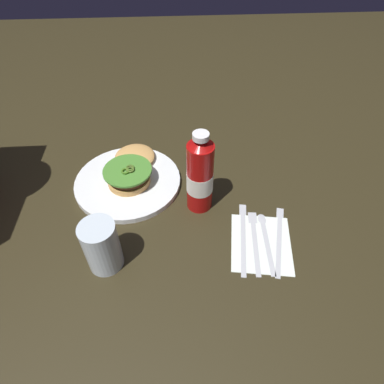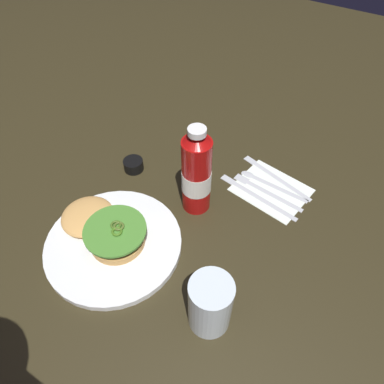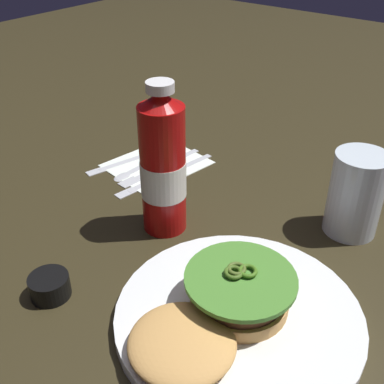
{
  "view_description": "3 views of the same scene",
  "coord_description": "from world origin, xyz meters",
  "px_view_note": "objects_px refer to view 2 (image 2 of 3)",
  "views": [
    {
      "loc": [
        -0.58,
        -0.07,
        0.66
      ],
      "look_at": [
        -0.01,
        -0.1,
        0.08
      ],
      "focal_mm": 31.0,
      "sensor_mm": 36.0,
      "label": 1
    },
    {
      "loc": [
        -0.26,
        0.34,
        0.66
      ],
      "look_at": [
        0.01,
        -0.09,
        0.08
      ],
      "focal_mm": 32.92,
      "sensor_mm": 36.0,
      "label": 2
    },
    {
      "loc": [
        0.46,
        0.28,
        0.44
      ],
      "look_at": [
        0.02,
        -0.07,
        0.08
      ],
      "focal_mm": 44.64,
      "sensor_mm": 36.0,
      "label": 3
    }
  ],
  "objects_px": {
    "fork_utensil": "(262,189)",
    "steak_knife": "(253,193)",
    "burger_sandwich": "(105,228)",
    "napkin": "(271,190)",
    "condiment_cup": "(133,165)",
    "ketchup_bottle": "(196,174)",
    "dinner_plate": "(114,244)",
    "spoon_utensil": "(264,181)",
    "butter_knife": "(272,174)",
    "water_glass": "(210,304)"
  },
  "relations": [
    {
      "from": "fork_utensil",
      "to": "steak_knife",
      "type": "height_order",
      "value": "same"
    },
    {
      "from": "burger_sandwich",
      "to": "napkin",
      "type": "relative_size",
      "value": 1.29
    },
    {
      "from": "condiment_cup",
      "to": "napkin",
      "type": "relative_size",
      "value": 0.3
    },
    {
      "from": "ketchup_bottle",
      "to": "condiment_cup",
      "type": "relative_size",
      "value": 4.46
    },
    {
      "from": "dinner_plate",
      "to": "spoon_utensil",
      "type": "relative_size",
      "value": 1.61
    },
    {
      "from": "napkin",
      "to": "steak_knife",
      "type": "bearing_deg",
      "value": 48.69
    },
    {
      "from": "butter_knife",
      "to": "spoon_utensil",
      "type": "bearing_deg",
      "value": 77.57
    },
    {
      "from": "dinner_plate",
      "to": "burger_sandwich",
      "type": "distance_m",
      "value": 0.04
    },
    {
      "from": "burger_sandwich",
      "to": "steak_knife",
      "type": "xyz_separation_m",
      "value": [
        -0.22,
        -0.29,
        -0.03
      ]
    },
    {
      "from": "ketchup_bottle",
      "to": "condiment_cup",
      "type": "distance_m",
      "value": 0.22
    },
    {
      "from": "water_glass",
      "to": "dinner_plate",
      "type": "bearing_deg",
      "value": -6.8
    },
    {
      "from": "napkin",
      "to": "steak_knife",
      "type": "relative_size",
      "value": 0.78
    },
    {
      "from": "napkin",
      "to": "butter_knife",
      "type": "height_order",
      "value": "butter_knife"
    },
    {
      "from": "ketchup_bottle",
      "to": "water_glass",
      "type": "xyz_separation_m",
      "value": [
        -0.17,
        0.23,
        -0.04
      ]
    },
    {
      "from": "ketchup_bottle",
      "to": "spoon_utensil",
      "type": "height_order",
      "value": "ketchup_bottle"
    },
    {
      "from": "butter_knife",
      "to": "fork_utensil",
      "type": "relative_size",
      "value": 1.09
    },
    {
      "from": "ketchup_bottle",
      "to": "steak_knife",
      "type": "bearing_deg",
      "value": -135.7
    },
    {
      "from": "burger_sandwich",
      "to": "napkin",
      "type": "bearing_deg",
      "value": -128.14
    },
    {
      "from": "spoon_utensil",
      "to": "fork_utensil",
      "type": "relative_size",
      "value": 0.97
    },
    {
      "from": "dinner_plate",
      "to": "butter_knife",
      "type": "distance_m",
      "value": 0.44
    },
    {
      "from": "condiment_cup",
      "to": "fork_utensil",
      "type": "distance_m",
      "value": 0.34
    },
    {
      "from": "spoon_utensil",
      "to": "fork_utensil",
      "type": "bearing_deg",
      "value": 101.37
    },
    {
      "from": "fork_utensil",
      "to": "steak_knife",
      "type": "relative_size",
      "value": 0.87
    },
    {
      "from": "napkin",
      "to": "spoon_utensil",
      "type": "height_order",
      "value": "spoon_utensil"
    },
    {
      "from": "water_glass",
      "to": "spoon_utensil",
      "type": "distance_m",
      "value": 0.39
    },
    {
      "from": "water_glass",
      "to": "steak_knife",
      "type": "xyz_separation_m",
      "value": [
        0.06,
        -0.33,
        -0.06
      ]
    },
    {
      "from": "butter_knife",
      "to": "steak_knife",
      "type": "distance_m",
      "value": 0.09
    },
    {
      "from": "dinner_plate",
      "to": "condiment_cup",
      "type": "relative_size",
      "value": 5.74
    },
    {
      "from": "ketchup_bottle",
      "to": "butter_knife",
      "type": "xyz_separation_m",
      "value": [
        -0.12,
        -0.19,
        -0.1
      ]
    },
    {
      "from": "condiment_cup",
      "to": "water_glass",
      "type": "bearing_deg",
      "value": 146.51
    },
    {
      "from": "ketchup_bottle",
      "to": "butter_knife",
      "type": "bearing_deg",
      "value": -122.02
    },
    {
      "from": "dinner_plate",
      "to": "ketchup_bottle",
      "type": "xyz_separation_m",
      "value": [
        -0.09,
        -0.2,
        0.1
      ]
    },
    {
      "from": "dinner_plate",
      "to": "butter_knife",
      "type": "height_order",
      "value": "dinner_plate"
    },
    {
      "from": "butter_knife",
      "to": "fork_utensil",
      "type": "distance_m",
      "value": 0.06
    },
    {
      "from": "napkin",
      "to": "butter_knife",
      "type": "bearing_deg",
      "value": -68.94
    },
    {
      "from": "condiment_cup",
      "to": "steak_knife",
      "type": "xyz_separation_m",
      "value": [
        -0.31,
        -0.08,
        -0.01
      ]
    },
    {
      "from": "condiment_cup",
      "to": "butter_knife",
      "type": "distance_m",
      "value": 0.36
    },
    {
      "from": "steak_knife",
      "to": "dinner_plate",
      "type": "bearing_deg",
      "value": 56.67
    },
    {
      "from": "spoon_utensil",
      "to": "napkin",
      "type": "bearing_deg",
      "value": 149.64
    },
    {
      "from": "burger_sandwich",
      "to": "fork_utensil",
      "type": "xyz_separation_m",
      "value": [
        -0.23,
        -0.31,
        -0.03
      ]
    },
    {
      "from": "napkin",
      "to": "dinner_plate",
      "type": "bearing_deg",
      "value": 55.68
    },
    {
      "from": "dinner_plate",
      "to": "water_glass",
      "type": "bearing_deg",
      "value": 173.2
    },
    {
      "from": "burger_sandwich",
      "to": "condiment_cup",
      "type": "bearing_deg",
      "value": -67.31
    },
    {
      "from": "fork_utensil",
      "to": "spoon_utensil",
      "type": "bearing_deg",
      "value": -78.63
    },
    {
      "from": "burger_sandwich",
      "to": "steak_knife",
      "type": "bearing_deg",
      "value": -127.7
    },
    {
      "from": "water_glass",
      "to": "condiment_cup",
      "type": "relative_size",
      "value": 2.49
    },
    {
      "from": "dinner_plate",
      "to": "condiment_cup",
      "type": "bearing_deg",
      "value": -62.45
    },
    {
      "from": "condiment_cup",
      "to": "fork_utensil",
      "type": "relative_size",
      "value": 0.27
    },
    {
      "from": "ketchup_bottle",
      "to": "water_glass",
      "type": "relative_size",
      "value": 1.8
    },
    {
      "from": "burger_sandwich",
      "to": "dinner_plate",
      "type": "bearing_deg",
      "value": 158.91
    }
  ]
}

